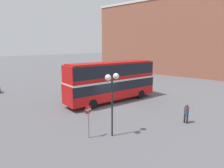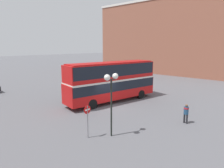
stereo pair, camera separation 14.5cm
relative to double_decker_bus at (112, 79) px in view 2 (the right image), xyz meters
name	(u,v)px [view 2 (the right image)]	position (x,y,z in m)	size (l,w,h in m)	color
ground_plane	(110,107)	(-1.99, -1.46, -2.67)	(240.00, 240.00, 0.00)	#5B5B60
building_row_right	(172,37)	(29.91, 7.03, 5.85)	(12.21, 35.78, 17.02)	#935642
double_decker_bus	(112,79)	(0.00, 0.00, 0.00)	(11.75, 4.70, 4.64)	red
pedestrian_foreground	(186,112)	(-0.96, -9.22, -1.64)	(0.50, 0.50, 1.68)	#232328
parked_car_kerb_near	(95,79)	(7.04, 10.20, -1.92)	(4.09, 1.99, 1.48)	silver
street_lamp_twin_globe	(111,85)	(-6.97, -6.11, 1.09)	(1.27, 0.43, 4.60)	black
no_entry_sign	(87,116)	(-8.31, -5.06, -1.06)	(0.61, 0.08, 2.41)	gray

